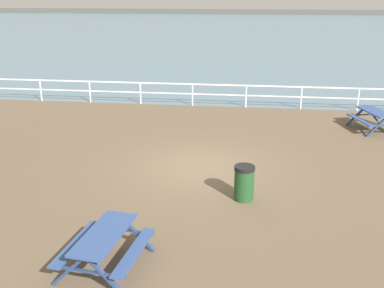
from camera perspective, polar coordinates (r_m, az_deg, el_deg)
ground_plane at (r=14.17m, az=1.12°, el=-3.26°), size 30.00×24.00×0.20m
sea_band at (r=66.00m, az=6.41°, el=14.41°), size 142.00×90.00×0.01m
distant_shoreline at (r=108.91m, az=6.99°, el=16.20°), size 142.00×6.00×1.80m
seaward_railing at (r=21.31m, az=3.48°, el=6.82°), size 23.07×0.07×1.08m
picnic_table_near_left at (r=19.06m, az=22.40°, el=3.35°), size 1.95×2.15×0.80m
picnic_table_mid_centre at (r=9.18m, az=-11.12°, el=-12.15°), size 1.73×1.97×0.80m
litter_bin at (r=11.87m, az=6.68°, el=-4.94°), size 0.55×0.55×0.95m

